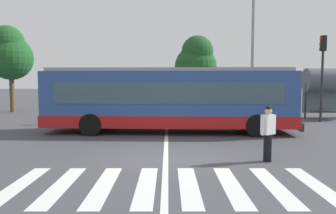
# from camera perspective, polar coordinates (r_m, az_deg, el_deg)

# --- Properties ---
(ground_plane) EXTENTS (160.00, 160.00, 0.00)m
(ground_plane) POSITION_cam_1_polar(r_m,az_deg,el_deg) (10.92, -0.12, -8.60)
(ground_plane) COLOR #424449
(city_transit_bus) EXTENTS (11.88, 3.06, 3.06)m
(city_transit_bus) POSITION_cam_1_polar(r_m,az_deg,el_deg) (15.81, 0.18, 1.36)
(city_transit_bus) COLOR black
(city_transit_bus) RESTS_ON ground_plane
(pedestrian_crossing_street) EXTENTS (0.50, 0.44, 1.72)m
(pedestrian_crossing_street) POSITION_cam_1_polar(r_m,az_deg,el_deg) (10.61, 16.80, -3.87)
(pedestrian_crossing_street) COLOR black
(pedestrian_crossing_street) RESTS_ON ground_plane
(parked_car_champagne) EXTENTS (1.91, 4.52, 1.35)m
(parked_car_champagne) POSITION_cam_1_polar(r_m,az_deg,el_deg) (26.04, -14.36, 0.72)
(parked_car_champagne) COLOR black
(parked_car_champagne) RESTS_ON ground_plane
(parked_car_black) EXTENTS (2.08, 4.60, 1.35)m
(parked_car_black) POSITION_cam_1_polar(r_m,az_deg,el_deg) (25.61, -8.43, 0.75)
(parked_car_black) COLOR black
(parked_car_black) RESTS_ON ground_plane
(parked_car_blue) EXTENTS (1.95, 4.54, 1.35)m
(parked_car_blue) POSITION_cam_1_polar(r_m,az_deg,el_deg) (25.50, -2.54, 0.78)
(parked_car_blue) COLOR black
(parked_car_blue) RESTS_ON ground_plane
(parked_car_red) EXTENTS (1.91, 4.52, 1.35)m
(parked_car_red) POSITION_cam_1_polar(r_m,az_deg,el_deg) (25.21, 4.11, 0.73)
(parked_car_red) COLOR black
(parked_car_red) RESTS_ON ground_plane
(parked_car_white) EXTENTS (1.92, 4.52, 1.35)m
(parked_car_white) POSITION_cam_1_polar(r_m,az_deg,el_deg) (25.55, 9.97, 0.73)
(parked_car_white) COLOR black
(parked_car_white) RESTS_ON ground_plane
(parked_car_teal) EXTENTS (2.08, 4.60, 1.35)m
(parked_car_teal) POSITION_cam_1_polar(r_m,az_deg,el_deg) (26.10, 15.77, 0.70)
(parked_car_teal) COLOR black
(parked_car_teal) RESTS_ON ground_plane
(traffic_light_far_corner) EXTENTS (0.33, 0.32, 5.10)m
(traffic_light_far_corner) POSITION_cam_1_polar(r_m,az_deg,el_deg) (21.75, 25.01, 6.60)
(traffic_light_far_corner) COLOR #28282B
(traffic_light_far_corner) RESTS_ON ground_plane
(bus_stop_shelter) EXTENTS (3.88, 1.54, 3.25)m
(bus_stop_shelter) POSITION_cam_1_polar(r_m,az_deg,el_deg) (23.94, 26.81, 3.98)
(bus_stop_shelter) COLOR #28282B
(bus_stop_shelter) RESTS_ON ground_plane
(twin_arm_street_lamp) EXTENTS (3.94, 0.32, 8.47)m
(twin_arm_street_lamp) POSITION_cam_1_polar(r_m,az_deg,el_deg) (22.04, 14.39, 11.62)
(twin_arm_street_lamp) COLOR #939399
(twin_arm_street_lamp) RESTS_ON ground_plane
(background_tree_left) EXTENTS (3.39, 3.39, 6.64)m
(background_tree_left) POSITION_cam_1_polar(r_m,az_deg,el_deg) (28.55, -25.57, 8.29)
(background_tree_left) COLOR brown
(background_tree_left) RESTS_ON ground_plane
(background_tree_right) EXTENTS (3.90, 3.90, 6.56)m
(background_tree_right) POSITION_cam_1_polar(r_m,az_deg,el_deg) (31.09, 4.87, 7.67)
(background_tree_right) COLOR brown
(background_tree_right) RESTS_ON ground_plane
(crosswalk_painted_stripes) EXTENTS (7.55, 3.10, 0.01)m
(crosswalk_painted_stripes) POSITION_cam_1_polar(r_m,az_deg,el_deg) (8.09, -0.09, -13.36)
(crosswalk_painted_stripes) COLOR silver
(crosswalk_painted_stripes) RESTS_ON ground_plane
(lane_center_line) EXTENTS (0.16, 24.00, 0.01)m
(lane_center_line) POSITION_cam_1_polar(r_m,az_deg,el_deg) (12.87, -0.33, -6.54)
(lane_center_line) COLOR silver
(lane_center_line) RESTS_ON ground_plane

